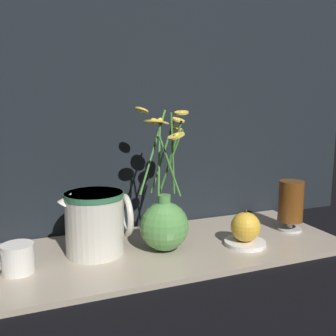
{
  "coord_description": "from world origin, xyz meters",
  "views": [
    {
      "loc": [
        -0.32,
        -0.81,
        0.35
      ],
      "look_at": [
        -0.01,
        0.0,
        0.21
      ],
      "focal_mm": 40.0,
      "sensor_mm": 36.0,
      "label": 1
    }
  ],
  "objects_px": {
    "vase_with_flowers": "(164,221)",
    "tea_glass": "(291,203)",
    "ceramic_pitcher": "(96,220)",
    "orange_fruit": "(246,227)",
    "yellow_mug": "(17,258)"
  },
  "relations": [
    {
      "from": "ceramic_pitcher",
      "to": "tea_glass",
      "type": "distance_m",
      "value": 0.53
    },
    {
      "from": "vase_with_flowers",
      "to": "yellow_mug",
      "type": "bearing_deg",
      "value": -179.08
    },
    {
      "from": "vase_with_flowers",
      "to": "ceramic_pitcher",
      "type": "height_order",
      "value": "vase_with_flowers"
    },
    {
      "from": "vase_with_flowers",
      "to": "tea_glass",
      "type": "relative_size",
      "value": 2.45
    },
    {
      "from": "yellow_mug",
      "to": "orange_fruit",
      "type": "xyz_separation_m",
      "value": [
        0.52,
        -0.04,
        0.02
      ]
    },
    {
      "from": "yellow_mug",
      "to": "tea_glass",
      "type": "distance_m",
      "value": 0.7
    },
    {
      "from": "tea_glass",
      "to": "orange_fruit",
      "type": "xyz_separation_m",
      "value": [
        -0.18,
        -0.05,
        -0.03
      ]
    },
    {
      "from": "tea_glass",
      "to": "yellow_mug",
      "type": "bearing_deg",
      "value": -179.07
    },
    {
      "from": "yellow_mug",
      "to": "ceramic_pitcher",
      "type": "xyz_separation_m",
      "value": [
        0.17,
        0.04,
        0.05
      ]
    },
    {
      "from": "vase_with_flowers",
      "to": "yellow_mug",
      "type": "relative_size",
      "value": 4.44
    },
    {
      "from": "yellow_mug",
      "to": "tea_glass",
      "type": "relative_size",
      "value": 0.55
    },
    {
      "from": "vase_with_flowers",
      "to": "orange_fruit",
      "type": "bearing_deg",
      "value": -12.79
    },
    {
      "from": "vase_with_flowers",
      "to": "tea_glass",
      "type": "xyz_separation_m",
      "value": [
        0.37,
        0.01,
        0.01
      ]
    },
    {
      "from": "vase_with_flowers",
      "to": "yellow_mug",
      "type": "distance_m",
      "value": 0.33
    },
    {
      "from": "ceramic_pitcher",
      "to": "orange_fruit",
      "type": "xyz_separation_m",
      "value": [
        0.35,
        -0.08,
        -0.03
      ]
    }
  ]
}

